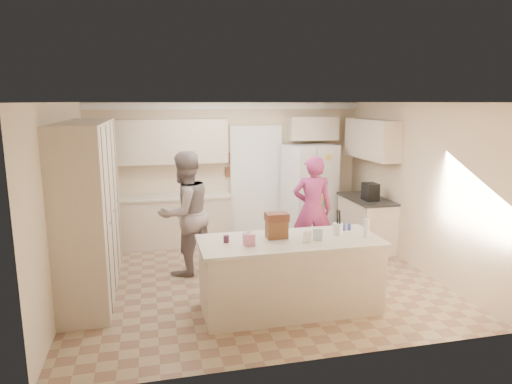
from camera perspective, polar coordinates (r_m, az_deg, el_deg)
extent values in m
cube|color=#927E5C|center=(6.99, -0.15, -10.78)|extent=(5.20, 4.60, 0.02)
cube|color=white|center=(6.48, -0.16, 11.24)|extent=(5.20, 4.60, 0.02)
cube|color=beige|center=(8.84, -3.53, 2.70)|extent=(5.20, 0.02, 2.60)
cube|color=beige|center=(4.46, 6.60, -5.92)|extent=(5.20, 0.02, 2.60)
cube|color=beige|center=(6.55, -23.00, -1.20)|extent=(0.02, 4.60, 2.60)
cube|color=beige|center=(7.63, 19.33, 0.71)|extent=(0.02, 4.60, 2.60)
cube|color=white|center=(8.70, -3.58, 10.69)|extent=(5.20, 0.08, 0.12)
cube|color=beige|center=(6.72, -20.04, -1.78)|extent=(0.60, 2.60, 2.35)
cube|color=beige|center=(8.60, -10.70, -3.58)|extent=(2.20, 0.60, 0.88)
cube|color=#BEB2A0|center=(8.48, -10.81, -0.59)|extent=(2.24, 0.63, 0.04)
cube|color=beige|center=(8.47, -11.10, 6.22)|extent=(2.20, 0.35, 0.80)
cube|color=black|center=(8.96, -0.01, 1.21)|extent=(0.90, 0.06, 2.10)
cube|color=white|center=(8.93, 0.04, 1.18)|extent=(1.02, 0.03, 2.22)
cube|color=brown|center=(8.77, -3.38, 4.28)|extent=(0.15, 0.02, 0.20)
cube|color=brown|center=(8.81, -3.36, 2.54)|extent=(0.15, 0.02, 0.20)
cube|color=white|center=(8.93, 6.67, 0.12)|extent=(1.03, 0.88, 1.80)
cube|color=gray|center=(8.60, 7.47, -0.32)|extent=(0.02, 0.02, 1.78)
cube|color=black|center=(8.47, 6.15, 1.25)|extent=(0.22, 0.03, 0.35)
cylinder|color=silver|center=(8.54, 7.22, 0.63)|extent=(0.02, 0.02, 0.85)
cylinder|color=silver|center=(8.58, 7.85, 0.66)|extent=(0.02, 0.02, 0.85)
cube|color=beige|center=(9.01, 7.11, 7.91)|extent=(0.95, 0.35, 0.45)
cube|color=beige|center=(8.50, 13.59, -3.87)|extent=(0.60, 1.20, 0.88)
cube|color=#2D2B28|center=(8.39, 13.67, -0.84)|extent=(0.63, 1.24, 0.04)
cube|color=beige|center=(8.48, 14.21, 6.44)|extent=(0.35, 1.50, 0.70)
cube|color=black|center=(8.17, 14.10, 0.03)|extent=(0.22, 0.28, 0.30)
cube|color=beige|center=(5.89, 4.24, -10.42)|extent=(2.20, 0.90, 0.88)
cube|color=#BEB2A0|center=(5.73, 4.31, -6.15)|extent=(2.28, 0.96, 0.05)
cylinder|color=white|center=(5.97, 10.16, -4.59)|extent=(0.13, 0.13, 0.15)
cube|color=pink|center=(5.48, -0.89, -5.91)|extent=(0.13, 0.13, 0.14)
cone|color=white|center=(5.44, -0.89, -4.81)|extent=(0.08, 0.08, 0.08)
cube|color=brown|center=(5.74, 2.60, -4.68)|extent=(0.26, 0.18, 0.22)
cube|color=#592D1E|center=(5.70, 2.61, -3.14)|extent=(0.28, 0.20, 0.10)
cylinder|color=#59263F|center=(5.58, -3.74, -5.88)|extent=(0.07, 0.07, 0.09)
cube|color=white|center=(5.57, 6.42, -5.59)|extent=(0.12, 0.06, 0.16)
cube|color=silver|center=(5.66, 7.69, -5.33)|extent=(0.12, 0.05, 0.16)
cylinder|color=silver|center=(5.91, 13.62, -4.44)|extent=(0.07, 0.07, 0.24)
cylinder|color=#414D9F|center=(6.19, 10.98, -4.32)|extent=(0.05, 0.05, 0.09)
cylinder|color=#414D9F|center=(6.22, 11.57, -4.28)|extent=(0.05, 0.05, 0.09)
imported|color=gray|center=(7.01, -8.87, -2.63)|extent=(1.16, 1.10, 1.89)
imported|color=#A8306F|center=(7.53, 7.06, -2.12)|extent=(0.73, 0.56, 1.76)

